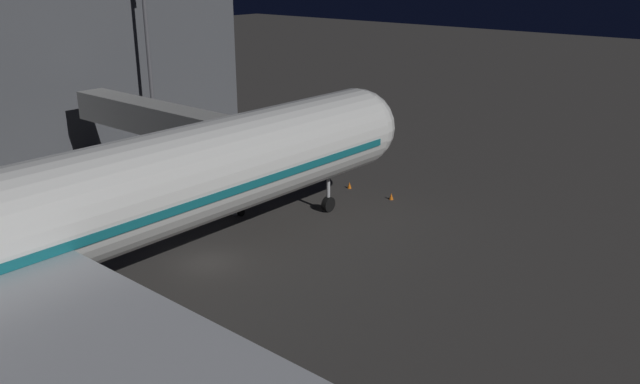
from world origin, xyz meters
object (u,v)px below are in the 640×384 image
jet_bridge (176,124)px  apron_floodlight_mast (148,51)px  traffic_cone_nose_port (391,196)px  traffic_cone_nose_starboard (349,185)px

jet_bridge → apron_floodlight_mast: 16.00m
traffic_cone_nose_port → jet_bridge: bearing=37.0°
jet_bridge → apron_floodlight_mast: bearing=-28.7°
apron_floodlight_mast → traffic_cone_nose_port: (-27.70, -3.21, -9.91)m
jet_bridge → traffic_cone_nose_starboard: 15.56m
traffic_cone_nose_port → traffic_cone_nose_starboard: 4.40m
traffic_cone_nose_starboard → apron_floodlight_mast: bearing=7.8°
traffic_cone_nose_port → traffic_cone_nose_starboard: (4.40, 0.00, 0.00)m
apron_floodlight_mast → traffic_cone_nose_starboard: 25.52m
apron_floodlight_mast → traffic_cone_nose_port: 29.59m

